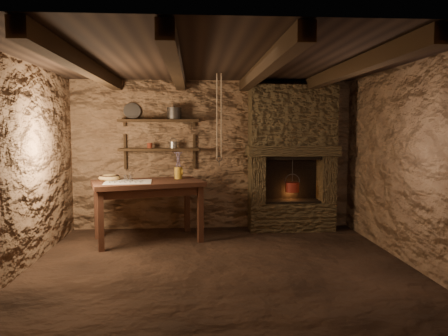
{
  "coord_description": "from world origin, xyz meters",
  "views": [
    {
      "loc": [
        -0.3,
        -5.08,
        1.62
      ],
      "look_at": [
        0.11,
        0.9,
        1.08
      ],
      "focal_mm": 35.0,
      "sensor_mm": 36.0,
      "label": 1
    }
  ],
  "objects": [
    {
      "name": "beam_mid_right",
      "position": [
        0.5,
        0.0,
        2.31
      ],
      "size": [
        0.14,
        3.95,
        0.16
      ],
      "primitive_type": "cube",
      "color": "black",
      "rests_on": "ceiling"
    },
    {
      "name": "front_wall",
      "position": [
        0.0,
        -2.0,
        1.2
      ],
      "size": [
        4.5,
        0.04,
        2.4
      ],
      "primitive_type": "cube",
      "color": "#4C3323",
      "rests_on": "floor"
    },
    {
      "name": "shelf_lower",
      "position": [
        -0.85,
        1.84,
        1.3
      ],
      "size": [
        1.25,
        0.3,
        0.04
      ],
      "primitive_type": "cube",
      "color": "black",
      "rests_on": "back_wall"
    },
    {
      "name": "shelf_upper",
      "position": [
        -0.85,
        1.84,
        1.75
      ],
      "size": [
        1.25,
        0.3,
        0.04
      ],
      "primitive_type": "cube",
      "color": "black",
      "rests_on": "back_wall"
    },
    {
      "name": "tin_pan",
      "position": [
        -1.28,
        1.94,
        1.9
      ],
      "size": [
        0.28,
        0.16,
        0.26
      ],
      "primitive_type": "cylinder",
      "rotation": [
        1.26,
        0.0,
        0.18
      ],
      "color": "#9A9A95",
      "rests_on": "shelf_upper"
    },
    {
      "name": "drinking_glasses",
      "position": [
        -1.21,
        1.22,
        0.92
      ],
      "size": [
        0.21,
        0.06,
        0.08
      ],
      "primitive_type": null,
      "color": "silver",
      "rests_on": "linen_cloth"
    },
    {
      "name": "wooden_bowl",
      "position": [
        -1.53,
        1.33,
        0.91
      ],
      "size": [
        0.34,
        0.34,
        0.11
      ],
      "primitive_type": "ellipsoid",
      "rotation": [
        0.0,
        0.0,
        0.08
      ],
      "color": "#AA8649",
      "rests_on": "work_table"
    },
    {
      "name": "beam_far_right",
      "position": [
        1.5,
        0.0,
        2.31
      ],
      "size": [
        0.14,
        3.95,
        0.16
      ],
      "primitive_type": "cube",
      "color": "black",
      "rests_on": "ceiling"
    },
    {
      "name": "floor",
      "position": [
        0.0,
        0.0,
        0.0
      ],
      "size": [
        4.5,
        4.5,
        0.0
      ],
      "primitive_type": "plane",
      "color": "black",
      "rests_on": "ground"
    },
    {
      "name": "back_wall",
      "position": [
        0.0,
        2.0,
        1.2
      ],
      "size": [
        4.5,
        0.04,
        2.4
      ],
      "primitive_type": "cube",
      "color": "#4C3323",
      "rests_on": "floor"
    },
    {
      "name": "beam_mid_left",
      "position": [
        -0.5,
        0.0,
        2.31
      ],
      "size": [
        0.14,
        3.95,
        0.16
      ],
      "primitive_type": "cube",
      "color": "black",
      "rests_on": "ceiling"
    },
    {
      "name": "iron_stockpot",
      "position": [
        -0.61,
        1.84,
        1.85
      ],
      "size": [
        0.22,
        0.22,
        0.17
      ],
      "primitive_type": "cylinder",
      "rotation": [
        0.0,
        0.0,
        0.01
      ],
      "color": "#2C2927",
      "rests_on": "shelf_upper"
    },
    {
      "name": "left_wall",
      "position": [
        -2.25,
        0.0,
        1.2
      ],
      "size": [
        0.04,
        4.0,
        2.4
      ],
      "primitive_type": "cube",
      "color": "#4C3323",
      "rests_on": "floor"
    },
    {
      "name": "work_table",
      "position": [
        -0.98,
        1.23,
        0.47
      ],
      "size": [
        1.71,
        1.26,
        0.87
      ],
      "rotation": [
        0.0,
        0.0,
        0.28
      ],
      "color": "#351B12",
      "rests_on": "floor"
    },
    {
      "name": "stoneware_jug",
      "position": [
        -0.54,
        1.47,
        1.05
      ],
      "size": [
        0.13,
        0.12,
        0.41
      ],
      "rotation": [
        0.0,
        0.0,
        -0.07
      ],
      "color": "#A57720",
      "rests_on": "work_table"
    },
    {
      "name": "right_wall",
      "position": [
        2.25,
        0.0,
        1.2
      ],
      "size": [
        0.04,
        4.0,
        2.4
      ],
      "primitive_type": "cube",
      "color": "#4C3323",
      "rests_on": "floor"
    },
    {
      "name": "linen_cloth",
      "position": [
        -1.23,
        1.1,
        0.88
      ],
      "size": [
        0.68,
        0.57,
        0.01
      ],
      "primitive_type": "cube",
      "rotation": [
        0.0,
        0.0,
        0.07
      ],
      "color": "white",
      "rests_on": "work_table"
    },
    {
      "name": "ceiling",
      "position": [
        0.0,
        0.0,
        2.4
      ],
      "size": [
        4.5,
        4.0,
        0.04
      ],
      "primitive_type": "cube",
      "color": "black",
      "rests_on": "back_wall"
    },
    {
      "name": "hanging_ropes",
      "position": [
        0.05,
        1.05,
        1.8
      ],
      "size": [
        0.08,
        0.08,
        1.2
      ],
      "primitive_type": null,
      "color": "tan",
      "rests_on": "ceiling"
    },
    {
      "name": "beam_far_left",
      "position": [
        -1.5,
        0.0,
        2.31
      ],
      "size": [
        0.14,
        3.95,
        0.16
      ],
      "primitive_type": "cube",
      "color": "black",
      "rests_on": "ceiling"
    },
    {
      "name": "hearth",
      "position": [
        1.25,
        1.77,
        1.23
      ],
      "size": [
        1.43,
        0.51,
        2.3
      ],
      "color": "#3C2F1E",
      "rests_on": "floor"
    },
    {
      "name": "rusty_tin",
      "position": [
        -1.0,
        1.84,
        1.36
      ],
      "size": [
        0.1,
        0.1,
        0.08
      ],
      "primitive_type": "cylinder",
      "rotation": [
        0.0,
        0.0,
        0.34
      ],
      "color": "maroon",
      "rests_on": "shelf_lower"
    },
    {
      "name": "small_kettle",
      "position": [
        -0.63,
        1.84,
        1.37
      ],
      "size": [
        0.17,
        0.14,
        0.16
      ],
      "primitive_type": null,
      "rotation": [
        0.0,
        0.0,
        -0.22
      ],
      "color": "#9A9A95",
      "rests_on": "shelf_lower"
    },
    {
      "name": "red_pot",
      "position": [
        1.25,
        1.72,
        0.71
      ],
      "size": [
        0.25,
        0.24,
        0.54
      ],
      "rotation": [
        0.0,
        0.0,
        0.08
      ],
      "color": "maroon",
      "rests_on": "hearth"
    },
    {
      "name": "pewter_cutlery_row",
      "position": [
        -1.23,
        1.08,
        0.89
      ],
      "size": [
        0.55,
        0.25,
        0.01
      ],
      "primitive_type": null,
      "rotation": [
        0.0,
        0.0,
        0.07
      ],
      "color": "gray",
      "rests_on": "linen_cloth"
    }
  ]
}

